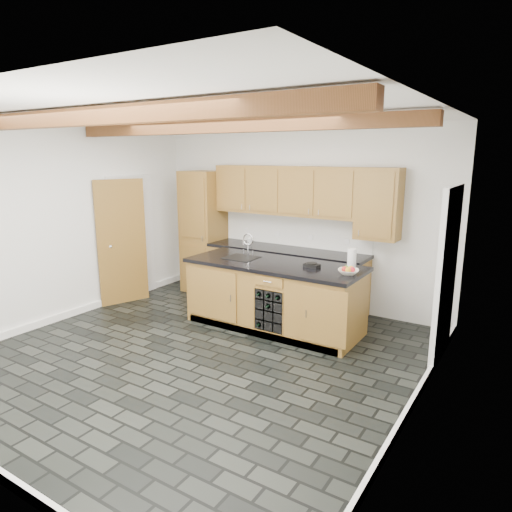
{
  "coord_description": "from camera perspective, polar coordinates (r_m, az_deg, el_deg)",
  "views": [
    {
      "loc": [
        3.34,
        -3.95,
        2.38
      ],
      "look_at": [
        0.32,
        0.8,
        1.12
      ],
      "focal_mm": 32.0,
      "sensor_mm": 36.0,
      "label": 1
    }
  ],
  "objects": [
    {
      "name": "mug",
      "position": [
        7.57,
        -0.81,
        1.93
      ],
      "size": [
        0.11,
        0.11,
        0.09
      ],
      "primitive_type": "imported",
      "rotation": [
        0.0,
        0.0,
        -0.17
      ],
      "color": "white",
      "rests_on": "back_cabinetry"
    },
    {
      "name": "fruit_bowl",
      "position": [
        5.73,
        11.46,
        -1.95
      ],
      "size": [
        0.32,
        0.32,
        0.06
      ],
      "primitive_type": "imported",
      "rotation": [
        0.0,
        0.0,
        0.31
      ],
      "color": "silver",
      "rests_on": "island"
    },
    {
      "name": "paper_towel",
      "position": [
        6.09,
        11.89,
        -0.23
      ],
      "size": [
        0.12,
        0.12,
        0.25
      ],
      "primitive_type": "cylinder",
      "color": "white",
      "rests_on": "island"
    },
    {
      "name": "back_cabinetry",
      "position": [
        7.34,
        1.44,
        1.64
      ],
      "size": [
        3.65,
        0.62,
        2.2
      ],
      "color": "olive",
      "rests_on": "ground"
    },
    {
      "name": "ground",
      "position": [
        5.69,
        -7.22,
        -12.21
      ],
      "size": [
        5.0,
        5.0,
        0.0
      ],
      "primitive_type": "plane",
      "color": "black",
      "rests_on": "ground"
    },
    {
      "name": "room_shell",
      "position": [
        5.7,
        -4.91,
        3.97
      ],
      "size": [
        5.01,
        5.0,
        5.0
      ],
      "color": "white",
      "rests_on": "ground"
    },
    {
      "name": "island",
      "position": [
        6.34,
        2.26,
        -4.96
      ],
      "size": [
        2.48,
        0.96,
        0.93
      ],
      "color": "olive",
      "rests_on": "ground"
    },
    {
      "name": "fruit_cluster",
      "position": [
        5.73,
        11.48,
        -1.62
      ],
      "size": [
        0.16,
        0.17,
        0.07
      ],
      "color": "red",
      "rests_on": "fruit_bowl"
    },
    {
      "name": "kitchen_scale",
      "position": [
        6.0,
        6.99,
        -1.15
      ],
      "size": [
        0.22,
        0.14,
        0.06
      ],
      "rotation": [
        0.0,
        0.0,
        -0.13
      ],
      "color": "black",
      "rests_on": "island"
    },
    {
      "name": "faucet",
      "position": [
        6.54,
        -1.7,
        0.12
      ],
      "size": [
        0.45,
        0.4,
        0.34
      ],
      "color": "black",
      "rests_on": "island"
    }
  ]
}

